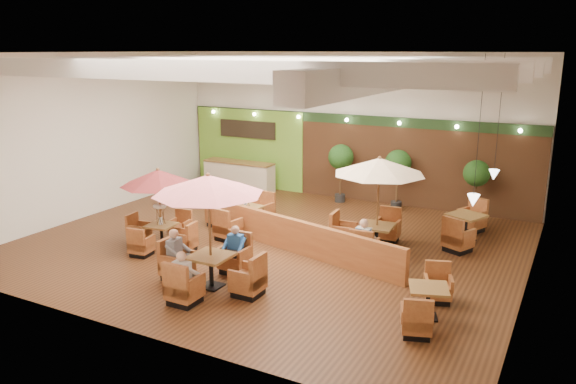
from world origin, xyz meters
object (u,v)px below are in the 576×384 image
Objects in this scene: table_4 at (428,303)px; topiary_0 at (341,159)px; table_0 at (159,193)px; diner_0 at (184,272)px; topiary_2 at (476,176)px; diner_3 at (364,237)px; table_1 at (209,211)px; diner_4 at (364,237)px; service_counter at (239,176)px; table_2 at (376,184)px; table_5 at (465,228)px; diner_2 at (176,250)px; table_3 at (238,215)px; booth_divider at (300,237)px; topiary_1 at (398,165)px; diner_1 at (235,245)px.

topiary_0 reaches higher than table_4.
table_0 reaches higher than diner_0.
topiary_2 is 2.59× the size of diner_3.
table_1 is at bearing 89.87° from diner_0.
table_1 is 4.32m from diner_4.
service_counter is 8.60m from table_2.
topiary_0 is at bearing 179.20° from table_5.
diner_4 is (2.70, 4.21, -0.00)m from diner_0.
topiary_2 is (7.53, 7.01, -0.09)m from table_0.
table_4 is at bearing 9.68° from table_1.
diner_2 is (-1.04, 1.04, 0.01)m from diner_0.
service_counter is 10.62m from diner_0.
table_3 is at bearing 135.36° from table_4.
topiary_0 is 4.86m from topiary_2.
topiary_2 is at bearing 62.30° from table_1.
table_3 is at bearing 114.50° from table_1.
table_2 reaches higher than table_4.
diner_2 is at bearing -107.17° from booth_divider.
table_3 is at bearing 173.37° from booth_divider.
topiary_2 is 10.37m from diner_2.
table_2 is at bearing 129.75° from diner_2.
diner_2 reaches higher than booth_divider.
service_counter is at bearing -165.79° from diner_2.
topiary_1 reaches higher than diner_4.
diner_0 reaches higher than booth_divider.
table_2 is 3.41m from table_5.
diner_1 is (4.67, -7.46, 0.17)m from service_counter.
topiary_2 is 2.53× the size of diner_4.
diner_2 reaches higher than table_4.
topiary_0 is 2.72× the size of diner_4.
table_0 reaches higher than table_3.
table_3 is at bearing 109.88° from diner_0.
table_2 is 1.00× the size of table_3.
topiary_1 is 2.77× the size of diner_1.
booth_divider is 3.49m from table_1.
diner_3 is (-2.32, 2.31, 0.41)m from table_4.
table_0 is 2.89m from table_3.
diner_3 is at bearing -4.70° from diner_4.
diner_2 is at bearing -108.52° from topiary_1.
booth_divider is at bearing -123.53° from topiary_2.
booth_divider is 2.89m from table_3.
diner_2 is at bearing -94.83° from topiary_0.
table_0 is 0.83× the size of table_1.
table_2 is at bearing 16.59° from table_0.
table_3 reaches higher than diner_4.
booth_divider is 4.20m from diner_0.
service_counter is at bearing -168.69° from table_5.
table_3 is 3.28× the size of diner_2.
table_0 is 3.01× the size of diner_1.
diner_1 is at bearing -57.91° from service_counter.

